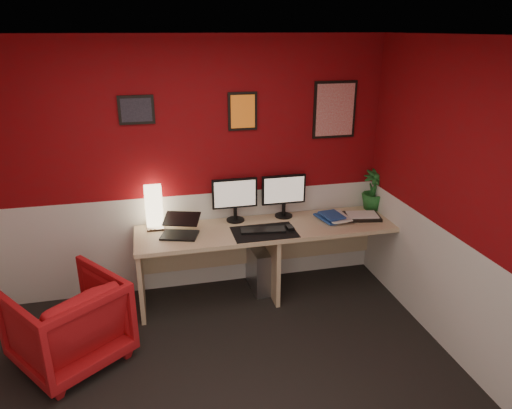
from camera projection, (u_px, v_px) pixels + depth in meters
name	position (u px, v px, depth m)	size (l,w,h in m)	color
ground	(213.00, 405.00, 3.39)	(4.00, 3.50, 0.01)	black
ceiling	(198.00, 36.00, 2.51)	(4.00, 3.50, 0.01)	white
wall_back	(183.00, 171.00, 4.54)	(4.00, 0.01, 2.50)	maroon
wall_right	(485.00, 220.00, 3.38)	(0.01, 3.50, 2.50)	maroon
wainscot_back	(187.00, 242.00, 4.80)	(4.00, 0.01, 1.00)	silver
wainscot_right	(467.00, 310.00, 3.64)	(0.01, 3.50, 1.00)	silver
desk	(271.00, 260.00, 4.71)	(2.60, 0.65, 0.73)	tan
shoji_lamp	(154.00, 209.00, 4.48)	(0.16, 0.16, 0.40)	#FFE5B2
laptop	(179.00, 225.00, 4.33)	(0.33, 0.23, 0.22)	black
monitor_left	(235.00, 193.00, 4.62)	(0.45, 0.06, 0.58)	black
monitor_right	(284.00, 190.00, 4.73)	(0.45, 0.06, 0.58)	black
desk_mat	(264.00, 232.00, 4.45)	(0.60, 0.38, 0.01)	black
keyboard	(263.00, 230.00, 4.47)	(0.42, 0.14, 0.02)	black
mouse	(290.00, 228.00, 4.50)	(0.06, 0.10, 0.03)	black
book_bottom	(321.00, 220.00, 4.71)	(0.23, 0.30, 0.03)	navy
book_middle	(327.00, 218.00, 4.68)	(0.22, 0.30, 0.02)	silver
book_top	(324.00, 217.00, 4.66)	(0.19, 0.25, 0.02)	navy
zen_tray	(362.00, 217.00, 4.79)	(0.35, 0.25, 0.03)	black
potted_plant	(374.00, 190.00, 4.96)	(0.24, 0.24, 0.43)	#19591E
pc_tower	(260.00, 268.00, 4.85)	(0.20, 0.45, 0.45)	#99999E
armchair	(68.00, 322.00, 3.73)	(0.76, 0.79, 0.72)	#AA161A
art_left	(136.00, 110.00, 4.24)	(0.32, 0.02, 0.26)	black
art_center	(243.00, 111.00, 4.46)	(0.28, 0.02, 0.36)	orange
art_right	(335.00, 110.00, 4.67)	(0.44, 0.02, 0.56)	red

